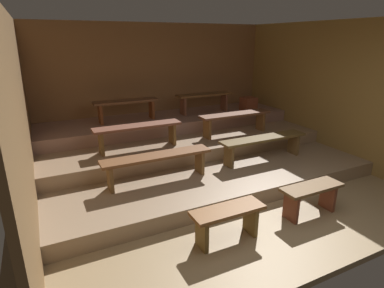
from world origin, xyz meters
name	(u,v)px	position (x,y,z in m)	size (l,w,h in m)	color
ground	(205,177)	(0.00, 2.28, -0.04)	(6.05, 5.36, 0.08)	#917753
wall_back	(157,84)	(0.00, 4.59, 1.30)	(6.05, 0.06, 2.60)	#8C5F39
wall_left	(21,120)	(-2.66, 2.28, 1.30)	(0.06, 5.36, 2.60)	olive
wall_right	(324,90)	(2.66, 2.28, 1.30)	(0.06, 5.36, 2.60)	olive
platform_lower	(192,160)	(0.00, 2.79, 0.12)	(5.25, 3.55, 0.23)	#91775C
platform_middle	(178,139)	(0.00, 3.43, 0.35)	(5.25, 2.27, 0.23)	#927559
platform_upper	(169,122)	(0.00, 3.93, 0.58)	(5.25, 1.27, 0.23)	#936C5E
bench_floor_left	(228,217)	(-0.66, 0.54, 0.31)	(0.88, 0.30, 0.42)	brown
bench_floor_right	(311,194)	(0.66, 0.54, 0.31)	(0.88, 0.30, 0.42)	brown
bench_lower_left	(157,160)	(-0.98, 1.97, 0.57)	(1.65, 0.30, 0.42)	brown
bench_lower_right	(264,142)	(0.98, 1.97, 0.57)	(1.65, 0.30, 0.42)	brown
bench_middle_left	(138,130)	(-0.99, 2.87, 0.80)	(1.49, 0.30, 0.42)	brown
bench_middle_right	(235,118)	(0.99, 2.87, 0.80)	(1.49, 0.30, 0.42)	brown
bench_upper_left	(126,105)	(-0.88, 3.96, 1.02)	(1.28, 0.30, 0.42)	brown
bench_upper_right	(204,98)	(0.88, 3.96, 1.02)	(1.28, 0.30, 0.42)	brown
wooden_crate_upper	(248,104)	(1.87, 3.67, 0.85)	(0.30, 0.30, 0.30)	brown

